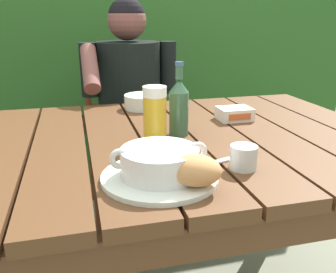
# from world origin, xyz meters

# --- Properties ---
(dining_table) EXTENTS (1.48, 0.99, 0.76)m
(dining_table) POSITION_xyz_m (0.00, 0.00, 0.68)
(dining_table) COLOR #56341D
(dining_table) RESTS_ON ground_plane
(hedge_backdrop) EXTENTS (3.47, 0.95, 2.25)m
(hedge_backdrop) POSITION_xyz_m (-0.19, 1.67, 1.03)
(hedge_backdrop) COLOR #2B5B23
(hedge_backdrop) RESTS_ON ground_plane
(chair_near_diner) EXTENTS (0.44, 0.47, 0.93)m
(chair_near_diner) POSITION_xyz_m (0.00, 0.93, 0.46)
(chair_near_diner) COLOR #622B16
(chair_near_diner) RESTS_ON ground_plane
(person_eating) EXTENTS (0.48, 0.47, 1.22)m
(person_eating) POSITION_xyz_m (-0.00, 0.73, 0.72)
(person_eating) COLOR black
(person_eating) RESTS_ON ground_plane
(serving_plate) EXTENTS (0.28, 0.28, 0.01)m
(serving_plate) POSITION_xyz_m (-0.09, -0.31, 0.77)
(serving_plate) COLOR white
(serving_plate) RESTS_ON dining_table
(soup_bowl) EXTENTS (0.23, 0.18, 0.07)m
(soup_bowl) POSITION_xyz_m (-0.09, -0.31, 0.81)
(soup_bowl) COLOR white
(soup_bowl) RESTS_ON serving_plate
(bread_roll) EXTENTS (0.14, 0.13, 0.07)m
(bread_roll) POSITION_xyz_m (-0.03, -0.38, 0.81)
(bread_roll) COLOR tan
(bread_roll) RESTS_ON serving_plate
(beer_glass) EXTENTS (0.07, 0.07, 0.17)m
(beer_glass) POSITION_xyz_m (-0.05, -0.05, 0.85)
(beer_glass) COLOR gold
(beer_glass) RESTS_ON dining_table
(beer_bottle) EXTENTS (0.06, 0.06, 0.23)m
(beer_bottle) POSITION_xyz_m (0.04, 0.01, 0.86)
(beer_bottle) COLOR #355C41
(beer_bottle) RESTS_ON dining_table
(water_glass_small) EXTENTS (0.07, 0.07, 0.06)m
(water_glass_small) POSITION_xyz_m (0.13, -0.30, 0.79)
(water_glass_small) COLOR silver
(water_glass_small) RESTS_ON dining_table
(butter_tub) EXTENTS (0.12, 0.09, 0.05)m
(butter_tub) POSITION_xyz_m (0.29, 0.13, 0.79)
(butter_tub) COLOR white
(butter_tub) RESTS_ON dining_table
(table_knife) EXTENTS (0.16, 0.07, 0.01)m
(table_knife) POSITION_xyz_m (0.06, -0.25, 0.77)
(table_knife) COLOR silver
(table_knife) RESTS_ON dining_table
(diner_bowl) EXTENTS (0.16, 0.16, 0.06)m
(diner_bowl) POSITION_xyz_m (0.00, 0.38, 0.79)
(diner_bowl) COLOR white
(diner_bowl) RESTS_ON dining_table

